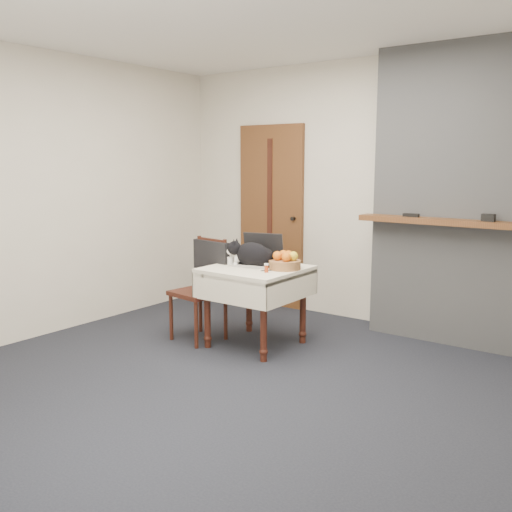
# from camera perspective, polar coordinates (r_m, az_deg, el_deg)

# --- Properties ---
(ground) EXTENTS (4.50, 4.50, 0.00)m
(ground) POSITION_cam_1_polar(r_m,az_deg,el_deg) (4.33, -0.49, -12.35)
(ground) COLOR black
(ground) RESTS_ON ground
(room_shell) EXTENTS (4.52, 4.01, 2.61)m
(room_shell) POSITION_cam_1_polar(r_m,az_deg,el_deg) (4.40, 3.17, 11.48)
(room_shell) COLOR beige
(room_shell) RESTS_ON ground
(door) EXTENTS (0.82, 0.10, 2.00)m
(door) POSITION_cam_1_polar(r_m,az_deg,el_deg) (6.35, 1.52, 3.97)
(door) COLOR brown
(door) RESTS_ON ground
(chimney) EXTENTS (1.62, 0.48, 2.60)m
(chimney) POSITION_cam_1_polar(r_m,az_deg,el_deg) (5.29, 19.80, 5.55)
(chimney) COLOR gray
(chimney) RESTS_ON ground
(side_table) EXTENTS (0.78, 0.78, 0.70)m
(side_table) POSITION_cam_1_polar(r_m,az_deg,el_deg) (4.96, -0.03, -2.42)
(side_table) COLOR #3A140F
(side_table) RESTS_ON ground
(laptop) EXTENTS (0.44, 0.40, 0.27)m
(laptop) POSITION_cam_1_polar(r_m,az_deg,el_deg) (5.05, 0.38, -0.10)
(laptop) COLOR #B7B7BC
(laptop) RESTS_ON side_table
(cat) EXTENTS (0.51, 0.29, 0.24)m
(cat) POSITION_cam_1_polar(r_m,az_deg,el_deg) (4.94, -0.27, 0.10)
(cat) COLOR black
(cat) RESTS_ON side_table
(cream_jar) EXTENTS (0.06, 0.06, 0.07)m
(cream_jar) POSITION_cam_1_polar(r_m,az_deg,el_deg) (5.06, -2.56, -0.49)
(cream_jar) COLOR white
(cream_jar) RESTS_ON side_table
(pill_bottle) EXTENTS (0.04, 0.04, 0.08)m
(pill_bottle) POSITION_cam_1_polar(r_m,az_deg,el_deg) (4.70, 1.04, -1.19)
(pill_bottle) COLOR #9F3513
(pill_bottle) RESTS_ON side_table
(fruit_basket) EXTENTS (0.27, 0.27, 0.15)m
(fruit_basket) POSITION_cam_1_polar(r_m,az_deg,el_deg) (4.85, 2.92, -0.59)
(fruit_basket) COLOR #A26941
(fruit_basket) RESTS_ON side_table
(desk_clutter) EXTENTS (0.12, 0.08, 0.01)m
(desk_clutter) POSITION_cam_1_polar(r_m,az_deg,el_deg) (4.82, 2.13, -1.34)
(desk_clutter) COLOR black
(desk_clutter) RESTS_ON side_table
(chair) EXTENTS (0.46, 0.46, 0.92)m
(chair) POSITION_cam_1_polar(r_m,az_deg,el_deg) (5.20, -5.07, -1.88)
(chair) COLOR #3A140F
(chair) RESTS_ON ground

